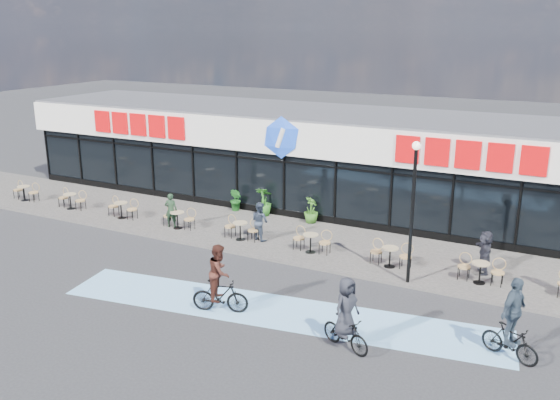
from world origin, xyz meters
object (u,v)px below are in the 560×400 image
(potted_plant_right, at_px, (311,210))
(cyclist_a, at_px, (346,320))
(lamp_post, at_px, (413,200))
(patron_left, at_px, (171,210))
(pedestrian_a, at_px, (485,252))
(potted_plant_left, at_px, (264,201))
(bistro_set_0, at_px, (26,191))
(cyclist_b, at_px, (512,325))
(patron_right, at_px, (260,221))
(potted_plant_mid, at_px, (236,200))

(potted_plant_right, distance_m, cyclist_a, 10.67)
(lamp_post, bearing_deg, potted_plant_right, 141.97)
(patron_left, height_order, pedestrian_a, pedestrian_a)
(potted_plant_left, bearing_deg, cyclist_a, -50.75)
(lamp_post, relative_size, potted_plant_left, 3.67)
(potted_plant_right, xyz_separation_m, patron_left, (-5.17, -3.30, 0.18))
(bistro_set_0, bearing_deg, potted_plant_left, 15.18)
(lamp_post, bearing_deg, cyclist_b, -43.12)
(bistro_set_0, relative_size, potted_plant_right, 1.34)
(lamp_post, relative_size, potted_plant_right, 4.24)
(cyclist_b, bearing_deg, cyclist_a, -159.36)
(patron_right, relative_size, cyclist_b, 0.69)
(potted_plant_left, bearing_deg, bistro_set_0, -164.82)
(potted_plant_left, relative_size, cyclist_a, 0.63)
(potted_plant_mid, distance_m, pedestrian_a, 11.86)
(patron_left, xyz_separation_m, cyclist_a, (10.37, -6.01, 0.02))
(potted_plant_mid, xyz_separation_m, cyclist_a, (9.07, -9.29, 0.22))
(potted_plant_right, relative_size, cyclist_b, 0.50)
(patron_left, bearing_deg, cyclist_a, 131.50)
(potted_plant_left, height_order, patron_right, patron_right)
(potted_plant_left, height_order, cyclist_b, cyclist_b)
(bistro_set_0, relative_size, potted_plant_left, 1.16)
(lamp_post, relative_size, bistro_set_0, 3.16)
(potted_plant_mid, height_order, patron_left, patron_left)
(bistro_set_0, relative_size, cyclist_a, 0.73)
(potted_plant_mid, distance_m, patron_right, 4.15)
(potted_plant_mid, bearing_deg, lamp_post, -24.68)
(patron_right, relative_size, cyclist_a, 0.76)
(lamp_post, distance_m, potted_plant_mid, 10.67)
(lamp_post, xyz_separation_m, potted_plant_right, (-5.59, 4.37, -2.34))
(potted_plant_mid, relative_size, potted_plant_right, 0.96)
(potted_plant_right, distance_m, cyclist_b, 12.09)
(potted_plant_mid, xyz_separation_m, patron_right, (2.91, -2.95, 0.25))
(potted_plant_left, distance_m, cyclist_a, 11.98)
(patron_left, relative_size, patron_right, 0.95)
(cyclist_b, bearing_deg, bistro_set_0, 169.07)
(patron_right, relative_size, pedestrian_a, 1.02)
(potted_plant_mid, distance_m, cyclist_a, 12.98)
(cyclist_b, bearing_deg, potted_plant_mid, 149.35)
(potted_plant_right, bearing_deg, patron_left, -147.42)
(patron_left, height_order, cyclist_a, cyclist_a)
(bistro_set_0, xyz_separation_m, potted_plant_right, (14.25, 3.25, 0.12))
(patron_right, bearing_deg, cyclist_b, 174.59)
(potted_plant_mid, xyz_separation_m, patron_left, (-1.30, -3.28, 0.21))
(cyclist_a, bearing_deg, potted_plant_right, 119.21)
(potted_plant_left, distance_m, pedestrian_a, 10.40)
(potted_plant_left, relative_size, patron_right, 0.83)
(potted_plant_right, bearing_deg, cyclist_b, -40.14)
(lamp_post, height_order, cyclist_a, lamp_post)
(patron_right, bearing_deg, pedestrian_a, -156.18)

